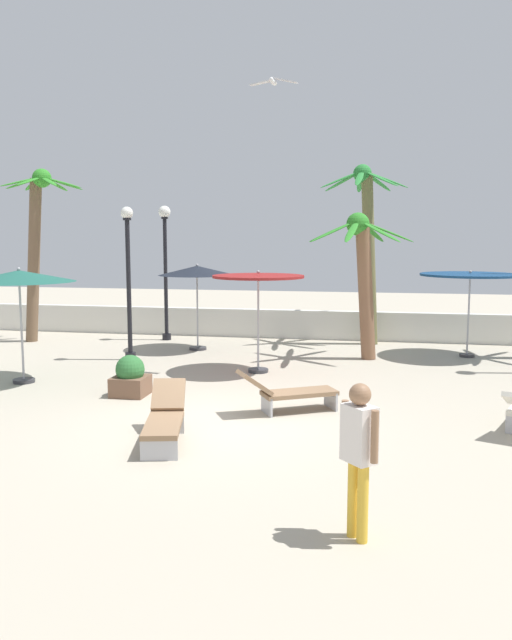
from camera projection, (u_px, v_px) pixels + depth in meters
The scene contains 16 objects.
ground_plane at pixel (219, 423), 11.18m from camera, with size 56.00×56.00×0.00m, color #B2A893.
boundary_wall at pixel (293, 324), 20.58m from camera, with size 25.20×0.30×0.92m, color silver.
patio_umbrella_0 at pixel (19, 277), 13.99m from camera, with size 2.47×2.47×2.60m.
patio_umbrella_1 at pixel (470, 278), 17.11m from camera, with size 2.67×2.67×2.38m.
patio_umbrella_2 at pixel (258, 283), 15.13m from camera, with size 2.20×2.20×2.48m.
patio_umbrella_3 at pixel (197, 272), 18.22m from camera, with size 2.24×2.24×2.52m.
palm_tree_0 at pixel (36, 235), 19.53m from camera, with size 2.51×2.51×5.35m.
palm_tree_2 at pixel (367, 234), 19.11m from camera, with size 2.63×2.75×5.44m.
palm_tree_3 at pixel (362, 266), 16.80m from camera, with size 2.87×2.91×3.92m.
lamp_post_1 at pixel (165, 257), 19.97m from camera, with size 0.38×0.38×4.25m.
lamp_post_2 at pixel (128, 274), 16.68m from camera, with size 0.32×0.32×4.06m.
lounge_chair_0 at pixel (165, 417), 10.10m from camera, with size 0.97×1.96×0.84m.
lounge_chair_2 at pixel (287, 391), 11.81m from camera, with size 1.91×1.40×0.84m.
guest_0 at pixel (359, 445), 6.72m from camera, with size 0.42×0.43×1.73m.
seagull_0 at pixel (273, 82), 14.47m from camera, with size 1.15×0.39×0.17m.
planter at pixel (130, 377), 13.07m from camera, with size 0.70×0.70×0.85m.
Camera 1 is at (2.72, -10.53, 3.24)m, focal length 35.50 mm.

